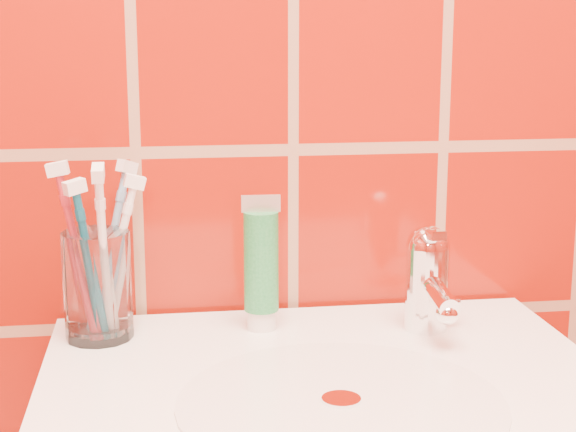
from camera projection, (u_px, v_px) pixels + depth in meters
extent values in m
cylinder|color=silver|center=(341.00, 402.00, 0.80)|extent=(0.30, 0.30, 0.00)
cylinder|color=white|center=(341.00, 400.00, 0.80)|extent=(0.04, 0.04, 0.00)
cylinder|color=white|center=(98.00, 285.00, 0.95)|extent=(0.10, 0.10, 0.12)
cylinder|color=white|center=(262.00, 319.00, 0.99)|extent=(0.03, 0.03, 0.02)
cylinder|color=#1C7839|center=(261.00, 261.00, 0.98)|extent=(0.04, 0.04, 0.11)
cube|color=beige|center=(261.00, 203.00, 0.96)|extent=(0.04, 0.01, 0.02)
cylinder|color=white|center=(427.00, 288.00, 0.98)|extent=(0.05, 0.05, 0.09)
sphere|color=white|center=(428.00, 247.00, 0.97)|extent=(0.05, 0.05, 0.05)
cylinder|color=white|center=(437.00, 292.00, 0.95)|extent=(0.02, 0.09, 0.03)
cube|color=white|center=(432.00, 234.00, 0.96)|extent=(0.02, 0.06, 0.01)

